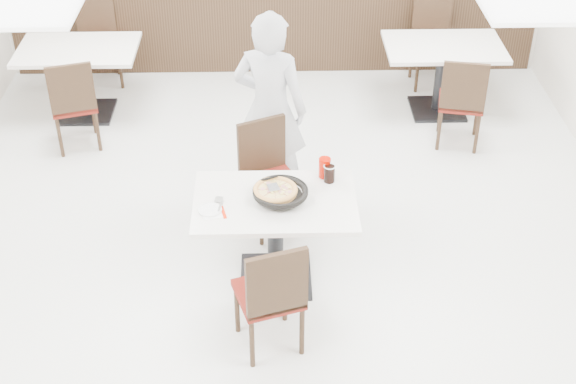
{
  "coord_description": "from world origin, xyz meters",
  "views": [
    {
      "loc": [
        -0.05,
        -4.99,
        4.14
      ],
      "look_at": [
        0.06,
        -0.3,
        0.89
      ],
      "focal_mm": 50.0,
      "sensor_mm": 36.0,
      "label": 1
    }
  ],
  "objects_px": {
    "red_cup": "(325,168)",
    "cola_glass": "(329,174)",
    "bg_chair_left_near": "(73,102)",
    "bg_table_right": "(440,78)",
    "pizza_pan": "(280,195)",
    "bg_chair_left_far": "(100,44)",
    "side_plate": "(210,210)",
    "pizza": "(275,192)",
    "chair_far": "(272,180)",
    "main_table": "(276,240)",
    "diner_person": "(270,109)",
    "chair_near": "(268,292)",
    "bg_chair_right_near": "(461,100)",
    "bg_table_left": "(82,81)",
    "bg_chair_right_far": "(432,45)"
  },
  "relations": [
    {
      "from": "cola_glass",
      "to": "bg_chair_right_near",
      "type": "distance_m",
      "value": 2.3
    },
    {
      "from": "bg_chair_left_far",
      "to": "bg_table_right",
      "type": "distance_m",
      "value": 3.72
    },
    {
      "from": "main_table",
      "to": "pizza_pan",
      "type": "distance_m",
      "value": 0.42
    },
    {
      "from": "bg_chair_left_far",
      "to": "pizza",
      "type": "bearing_deg",
      "value": 105.18
    },
    {
      "from": "bg_table_right",
      "to": "bg_chair_right_near",
      "type": "distance_m",
      "value": 0.67
    },
    {
      "from": "bg_chair_right_far",
      "to": "bg_chair_right_near",
      "type": "bearing_deg",
      "value": 91.19
    },
    {
      "from": "pizza_pan",
      "to": "bg_table_right",
      "type": "height_order",
      "value": "pizza_pan"
    },
    {
      "from": "bg_chair_left_far",
      "to": "bg_chair_right_near",
      "type": "xyz_separation_m",
      "value": [
        3.72,
        -1.38,
        0.0
      ]
    },
    {
      "from": "diner_person",
      "to": "bg_chair_left_near",
      "type": "relative_size",
      "value": 1.84
    },
    {
      "from": "bg_chair_left_far",
      "to": "bg_table_right",
      "type": "relative_size",
      "value": 0.79
    },
    {
      "from": "pizza_pan",
      "to": "main_table",
      "type": "bearing_deg",
      "value": -169.83
    },
    {
      "from": "red_cup",
      "to": "bg_chair_left_far",
      "type": "distance_m",
      "value": 3.87
    },
    {
      "from": "cola_glass",
      "to": "bg_chair_left_far",
      "type": "height_order",
      "value": "bg_chair_left_far"
    },
    {
      "from": "pizza_pan",
      "to": "pizza",
      "type": "xyz_separation_m",
      "value": [
        -0.04,
        0.01,
        0.02
      ]
    },
    {
      "from": "bg_table_left",
      "to": "pizza",
      "type": "bearing_deg",
      "value": -53.73
    },
    {
      "from": "cola_glass",
      "to": "bg_chair_right_near",
      "type": "xyz_separation_m",
      "value": [
        1.41,
        1.79,
        -0.34
      ]
    },
    {
      "from": "chair_far",
      "to": "pizza_pan",
      "type": "distance_m",
      "value": 0.74
    },
    {
      "from": "cola_glass",
      "to": "bg_chair_left_far",
      "type": "distance_m",
      "value": 3.94
    },
    {
      "from": "chair_near",
      "to": "red_cup",
      "type": "height_order",
      "value": "chair_near"
    },
    {
      "from": "chair_far",
      "to": "side_plate",
      "type": "bearing_deg",
      "value": 36.24
    },
    {
      "from": "main_table",
      "to": "red_cup",
      "type": "xyz_separation_m",
      "value": [
        0.38,
        0.31,
        0.45
      ]
    },
    {
      "from": "main_table",
      "to": "pizza",
      "type": "relative_size",
      "value": 3.79
    },
    {
      "from": "main_table",
      "to": "pizza",
      "type": "distance_m",
      "value": 0.44
    },
    {
      "from": "cola_glass",
      "to": "bg_chair_right_near",
      "type": "bearing_deg",
      "value": 51.89
    },
    {
      "from": "side_plate",
      "to": "bg_chair_right_far",
      "type": "distance_m",
      "value": 4.1
    },
    {
      "from": "bg_chair_left_far",
      "to": "bg_table_right",
      "type": "bearing_deg",
      "value": 154.66
    },
    {
      "from": "bg_chair_right_near",
      "to": "chair_near",
      "type": "bearing_deg",
      "value": -112.59
    },
    {
      "from": "pizza",
      "to": "side_plate",
      "type": "distance_m",
      "value": 0.5
    },
    {
      "from": "red_cup",
      "to": "cola_glass",
      "type": "bearing_deg",
      "value": -63.76
    },
    {
      "from": "bg_chair_left_near",
      "to": "bg_table_right",
      "type": "distance_m",
      "value": 3.73
    },
    {
      "from": "side_plate",
      "to": "bg_table_right",
      "type": "xyz_separation_m",
      "value": [
        2.21,
        2.81,
        -0.38
      ]
    },
    {
      "from": "main_table",
      "to": "bg_chair_left_near",
      "type": "height_order",
      "value": "bg_chair_left_near"
    },
    {
      "from": "cola_glass",
      "to": "diner_person",
      "type": "bearing_deg",
      "value": 115.78
    },
    {
      "from": "bg_chair_left_near",
      "to": "cola_glass",
      "type": "bearing_deg",
      "value": -55.0
    },
    {
      "from": "pizza_pan",
      "to": "diner_person",
      "type": "xyz_separation_m",
      "value": [
        -0.07,
        1.15,
        0.08
      ]
    },
    {
      "from": "pizza",
      "to": "bg_chair_left_far",
      "type": "height_order",
      "value": "bg_chair_left_far"
    },
    {
      "from": "red_cup",
      "to": "diner_person",
      "type": "relative_size",
      "value": 0.09
    },
    {
      "from": "bg_table_right",
      "to": "main_table",
      "type": "bearing_deg",
      "value": -122.97
    },
    {
      "from": "chair_near",
      "to": "side_plate",
      "type": "bearing_deg",
      "value": 108.15
    },
    {
      "from": "pizza_pan",
      "to": "bg_table_right",
      "type": "xyz_separation_m",
      "value": [
        1.71,
        2.68,
        -0.42
      ]
    },
    {
      "from": "side_plate",
      "to": "cola_glass",
      "type": "height_order",
      "value": "cola_glass"
    },
    {
      "from": "pizza",
      "to": "bg_table_right",
      "type": "relative_size",
      "value": 0.26
    },
    {
      "from": "pizza",
      "to": "chair_far",
      "type": "bearing_deg",
      "value": 92.33
    },
    {
      "from": "side_plate",
      "to": "bg_chair_right_far",
      "type": "xyz_separation_m",
      "value": [
        2.23,
        3.43,
        -0.28
      ]
    },
    {
      "from": "bg_table_left",
      "to": "bg_chair_left_far",
      "type": "height_order",
      "value": "bg_chair_left_far"
    },
    {
      "from": "bg_chair_left_near",
      "to": "side_plate",
      "type": "bearing_deg",
      "value": -73.38
    },
    {
      "from": "bg_chair_left_near",
      "to": "main_table",
      "type": "bearing_deg",
      "value": -64.04
    },
    {
      "from": "bg_table_left",
      "to": "bg_table_right",
      "type": "distance_m",
      "value": 3.71
    },
    {
      "from": "side_plate",
      "to": "bg_table_right",
      "type": "height_order",
      "value": "side_plate"
    },
    {
      "from": "diner_person",
      "to": "chair_far",
      "type": "bearing_deg",
      "value": 108.14
    }
  ]
}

